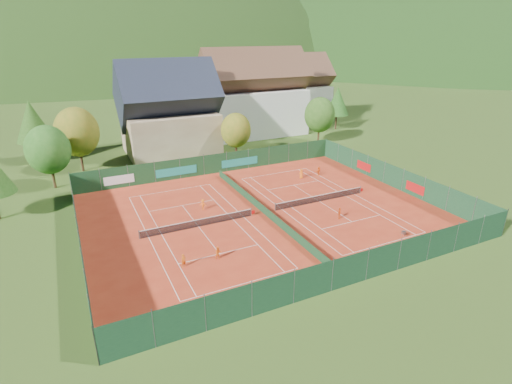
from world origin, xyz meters
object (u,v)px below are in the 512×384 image
object	(u,v)px
player_left_near	(184,261)
player_left_mid	(218,253)
chalet	(169,115)
player_left_far	(203,205)
hotel_block_b	(293,92)
ball_hopper	(404,233)
player_right_near	(339,213)
player_right_far_a	(301,174)
hotel_block_a	(254,98)
player_right_far_b	(319,171)

from	to	relation	value
player_left_near	player_left_mid	bearing A→B (deg)	-18.59
chalet	player_left_far	size ratio (longest dim) A/B	12.11
hotel_block_b	ball_hopper	bearing A→B (deg)	-109.30
chalet	player_right_near	size ratio (longest dim) A/B	11.97
player_left_far	player_right_far_a	distance (m)	17.03
chalet	player_left_far	bearing A→B (deg)	-96.76
hotel_block_a	player_left_mid	world-z (taller)	hotel_block_a
player_right_far_a	player_right_far_b	bearing A→B (deg)	-170.36
hotel_block_a	player_left_mid	bearing A→B (deg)	-119.47
player_left_mid	player_right_far_a	size ratio (longest dim) A/B	0.94
hotel_block_a	player_left_near	size ratio (longest dim) A/B	16.52
player_left_near	player_right_near	world-z (taller)	player_right_near
hotel_block_a	player_left_near	xyz separation A→B (m)	(-27.75, -43.09, -6.73)
ball_hopper	player_right_far_b	size ratio (longest dim) A/B	0.59
player_left_near	player_left_far	bearing A→B (deg)	47.03
player_right_near	player_right_far_a	bearing A→B (deg)	29.57
chalet	player_right_near	bearing A→B (deg)	-73.78
chalet	hotel_block_a	bearing A→B (deg)	17.53
ball_hopper	player_right_near	bearing A→B (deg)	116.67
player_right_near	player_left_near	bearing A→B (deg)	139.22
player_left_mid	player_right_far_a	distance (m)	24.47
player_left_mid	hotel_block_a	bearing A→B (deg)	65.24
player_right_far_b	player_right_near	bearing A→B (deg)	42.22
hotel_block_a	player_left_near	bearing A→B (deg)	-122.78
hotel_block_b	player_right_far_b	bearing A→B (deg)	-114.91
hotel_block_b	player_right_far_b	xyz separation A→B (m)	(-16.57, -35.68, -5.95)
chalet	player_left_near	bearing A→B (deg)	-103.28
player_left_near	player_left_far	world-z (taller)	player_left_far
player_left_far	player_left_near	bearing A→B (deg)	97.92
hotel_block_b	player_right_far_a	xyz separation A→B (m)	(-19.57, -35.64, -5.91)
player_right_far_b	player_right_far_a	bearing A→B (deg)	-23.53
hotel_block_b	player_right_near	distance (m)	54.43
player_left_mid	player_right_near	size ratio (longest dim) A/B	0.99
hotel_block_b	player_right_near	size ratio (longest dim) A/B	12.77
ball_hopper	player_left_far	world-z (taller)	player_left_far
chalet	player_left_mid	bearing A→B (deg)	-98.30
hotel_block_b	player_right_near	xyz separation A→B (m)	(-22.80, -49.06, -5.94)
chalet	hotel_block_a	size ratio (longest dim) A/B	0.75
ball_hopper	player_left_near	world-z (taller)	player_left_near
chalet	hotel_block_b	bearing A→B (deg)	22.99
hotel_block_a	player_left_far	size ratio (longest dim) A/B	16.15
ball_hopper	player_left_near	xyz separation A→B (m)	(-22.27, 4.57, 0.10)
player_left_near	player_right_far_a	world-z (taller)	player_right_far_a
player_right_far_a	chalet	bearing A→B (deg)	-47.81
chalet	player_right_far_b	xyz separation A→B (m)	(16.43, -21.68, -5.95)
player_left_mid	ball_hopper	bearing A→B (deg)	-8.44
player_left_mid	player_right_far_b	bearing A→B (deg)	40.14
player_left_far	player_right_far_a	bearing A→B (deg)	-130.89
hotel_block_a	player_right_far_b	xyz separation A→B (m)	(-2.57, -27.68, -6.71)
ball_hopper	hotel_block_b	bearing A→B (deg)	70.70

